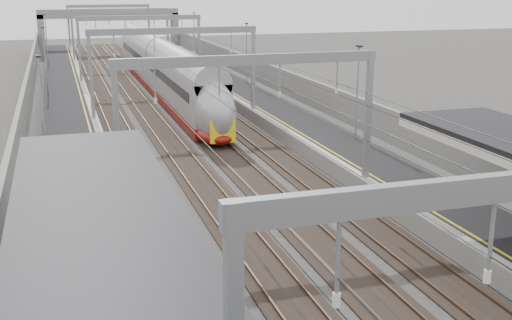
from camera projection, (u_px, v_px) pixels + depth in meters
platform_left at (70, 118)px, 50.78m from camera, size 4.00×120.00×1.00m
platform_right at (262, 107)px, 55.36m from camera, size 4.00×120.00×1.00m
tracks at (170, 118)px, 53.19m from camera, size 11.40×140.00×0.20m
overhead_line at (155, 37)px, 57.66m from camera, size 13.00×140.00×6.60m
overbridge at (109, 19)px, 102.41m from camera, size 22.00×2.20×6.90m
wall_left at (26, 107)px, 49.57m from camera, size 0.30×120.00×3.20m
wall_right at (297, 93)px, 55.99m from camera, size 0.30×120.00×3.20m
train at (164, 74)px, 63.64m from camera, size 2.74×49.97×4.34m
signal_green at (90, 63)px, 69.61m from camera, size 0.32×0.32×3.48m
signal_red_near at (166, 60)px, 72.38m from camera, size 0.32×0.32×3.48m
signal_red_far at (181, 57)px, 75.52m from camera, size 0.32×0.32×3.48m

